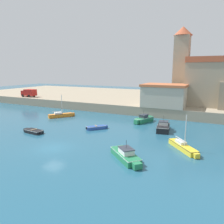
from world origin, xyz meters
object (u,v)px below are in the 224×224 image
(dinghy_black_7, at_px, (33,131))
(harbor_shed_near_wharf, at_px, (165,95))
(church, at_px, (205,78))
(motorboat_green_0, at_px, (126,155))
(dinghy_blue_3, at_px, (97,127))
(sailboat_yellow_4, at_px, (183,146))
(truck_on_quay, at_px, (29,93))
(motorboat_black_6, at_px, (163,127))
(motorboat_green_5, at_px, (144,119))
(sailboat_orange_2, at_px, (61,115))

(dinghy_black_7, distance_m, harbor_shed_near_wharf, 27.86)
(church, bearing_deg, motorboat_green_0, -98.86)
(motorboat_green_0, distance_m, dinghy_blue_3, 13.40)
(sailboat_yellow_4, distance_m, truck_on_quay, 50.50)
(motorboat_black_6, xyz_separation_m, church, (4.39, 20.73, 7.27))
(harbor_shed_near_wharf, bearing_deg, motorboat_green_0, -85.92)
(dinghy_blue_3, distance_m, truck_on_quay, 35.70)
(motorboat_green_5, relative_size, truck_on_quay, 1.16)
(dinghy_black_7, xyz_separation_m, church, (22.65, 31.22, 7.61))
(church, xyz_separation_m, truck_on_quay, (-46.80, -9.32, -4.63))
(sailboat_orange_2, height_order, church, church)
(dinghy_blue_3, xyz_separation_m, motorboat_green_5, (5.57, 8.38, 0.28))
(motorboat_green_0, xyz_separation_m, church, (5.35, 34.31, 7.40))
(truck_on_quay, bearing_deg, sailboat_orange_2, -27.40)
(dinghy_black_7, bearing_deg, motorboat_green_0, -10.15)
(motorboat_green_5, distance_m, motorboat_black_6, 6.46)
(sailboat_orange_2, height_order, motorboat_black_6, sailboat_orange_2)
(motorboat_green_5, relative_size, motorboat_black_6, 1.00)
(motorboat_green_0, bearing_deg, dinghy_blue_3, 134.65)
(motorboat_black_6, xyz_separation_m, harbor_shed_near_wharf, (-2.80, 12.31, 3.87))
(harbor_shed_near_wharf, height_order, truck_on_quay, harbor_shed_near_wharf)
(sailboat_yellow_4, xyz_separation_m, church, (0.09, 28.29, 7.49))
(dinghy_blue_3, height_order, sailboat_yellow_4, sailboat_yellow_4)
(dinghy_black_7, xyz_separation_m, harbor_shed_near_wharf, (15.46, 22.79, 4.20))
(church, relative_size, harbor_shed_near_wharf, 1.89)
(harbor_shed_near_wharf, bearing_deg, motorboat_black_6, -77.17)
(motorboat_green_0, bearing_deg, church, 81.14)
(motorboat_green_0, distance_m, church, 35.51)
(dinghy_black_7, relative_size, church, 0.22)
(sailboat_yellow_4, bearing_deg, harbor_shed_near_wharf, 109.68)
(sailboat_yellow_4, xyz_separation_m, truck_on_quay, (-46.71, 18.97, 2.86))
(sailboat_orange_2, xyz_separation_m, motorboat_black_6, (22.07, -0.86, 0.18))
(motorboat_green_5, distance_m, truck_on_quay, 38.36)
(dinghy_black_7, relative_size, harbor_shed_near_wharf, 0.42)
(motorboat_green_5, bearing_deg, sailboat_orange_2, -168.67)
(dinghy_black_7, bearing_deg, dinghy_blue_3, 39.18)
(sailboat_orange_2, bearing_deg, motorboat_green_0, -34.38)
(motorboat_green_5, relative_size, harbor_shed_near_wharf, 0.55)
(motorboat_green_0, xyz_separation_m, harbor_shed_near_wharf, (-1.85, 25.89, 3.99))
(sailboat_yellow_4, bearing_deg, dinghy_black_7, -172.61)
(dinghy_black_7, bearing_deg, truck_on_quay, 137.80)
(sailboat_orange_2, bearing_deg, sailboat_yellow_4, -17.71)
(motorboat_black_6, bearing_deg, sailboat_orange_2, 177.76)
(dinghy_blue_3, distance_m, motorboat_black_6, 11.14)
(truck_on_quay, bearing_deg, dinghy_blue_3, -25.76)
(motorboat_green_5, bearing_deg, motorboat_green_0, -77.87)
(dinghy_blue_3, distance_m, church, 29.83)
(sailboat_yellow_4, xyz_separation_m, dinghy_black_7, (-22.56, -2.93, -0.12))
(dinghy_blue_3, relative_size, sailboat_yellow_4, 0.64)
(sailboat_orange_2, bearing_deg, church, 36.90)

